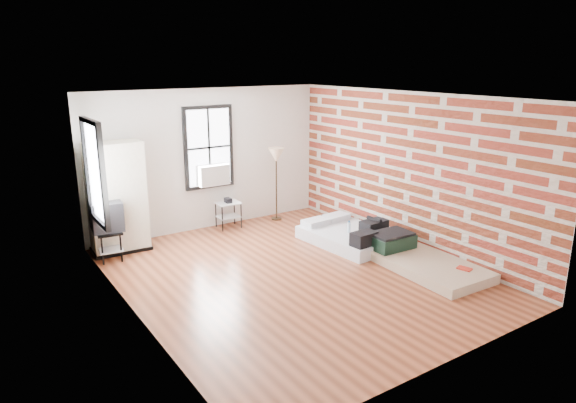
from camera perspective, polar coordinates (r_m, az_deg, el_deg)
ground at (r=8.28m, az=0.56°, el=-8.16°), size 6.00×6.00×0.00m
room_shell at (r=8.17m, az=0.50°, el=4.30°), size 5.02×6.02×2.80m
mattress_main at (r=9.69m, az=7.02°, el=-3.73°), size 1.40×1.82×0.56m
mattress_bare at (r=8.85m, az=14.19°, el=-6.16°), size 1.15×2.07×0.44m
wardrobe at (r=9.50m, az=-18.49°, el=0.39°), size 1.02×0.62×1.96m
side_table at (r=10.48m, az=-6.65°, el=-0.71°), size 0.49×0.40×0.63m
floor_lamp at (r=10.75m, az=-1.32°, el=4.76°), size 0.33×0.33×1.55m
tv_stand at (r=9.27m, az=-19.50°, el=-1.66°), size 0.57×0.76×1.02m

